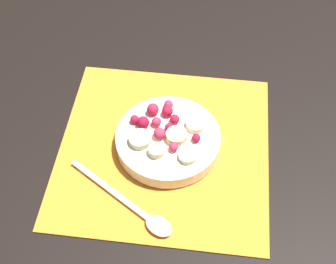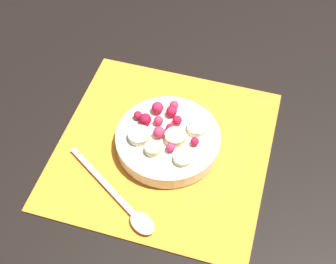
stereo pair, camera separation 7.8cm
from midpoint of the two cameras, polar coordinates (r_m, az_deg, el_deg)
ground_plane at (r=0.81m, az=-3.25°, el=-2.29°), size 3.00×3.00×0.00m
placemat at (r=0.81m, az=-3.26°, el=-2.17°), size 0.36×0.36×0.01m
fruit_bowl at (r=0.80m, az=-2.84°, el=-0.92°), size 0.18×0.18×0.05m
spoon at (r=0.74m, az=-6.40°, el=-9.94°), size 0.13×0.19×0.01m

